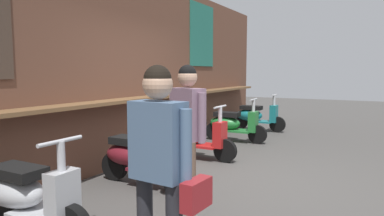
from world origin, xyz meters
The scene contains 9 objects.
ground_plane centered at (0.00, 0.00, 0.00)m, with size 31.73×31.73×0.00m, color #474442.
market_stall_facade centered at (0.00, 2.02, 1.61)m, with size 11.33×0.61×3.23m.
scooter_silver centered at (-2.53, 1.08, 0.39)m, with size 0.46×1.40×0.97m.
scooter_maroon centered at (-0.84, 1.08, 0.39)m, with size 0.46×1.40×0.97m.
scooter_red centered at (0.81, 1.08, 0.39)m, with size 0.46×1.40×0.97m.
scooter_green centered at (2.53, 1.08, 0.39)m, with size 0.46×1.40×0.97m.
scooter_teal centered at (4.16, 1.08, 0.39)m, with size 0.46×1.40×0.97m.
shopper_with_handbag centered at (-2.55, -0.45, 0.96)m, with size 0.27×0.64×1.59m.
shopper_browsing centered at (-1.23, 0.09, 0.98)m, with size 0.43×0.65×1.62m.
Camera 1 is at (-4.53, -1.79, 1.54)m, focal length 32.33 mm.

